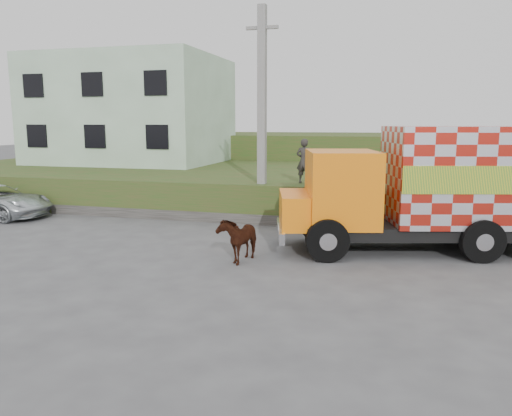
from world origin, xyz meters
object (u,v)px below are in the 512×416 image
(cargo_truck, at_px, (436,188))
(cow, at_px, (239,238))
(pedestrian, at_px, (304,161))
(utility_pole, at_px, (262,115))

(cargo_truck, relative_size, cow, 5.74)
(cargo_truck, relative_size, pedestrian, 5.08)
(cow, bearing_deg, utility_pole, 106.72)
(utility_pole, xyz_separation_m, cow, (0.76, -5.40, -3.44))
(cow, distance_m, pedestrian, 6.26)
(utility_pole, relative_size, pedestrian, 4.68)
(cow, bearing_deg, pedestrian, 91.46)
(cargo_truck, distance_m, pedestrian, 5.69)
(cargo_truck, bearing_deg, utility_pole, 140.54)
(utility_pole, distance_m, cargo_truck, 7.03)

